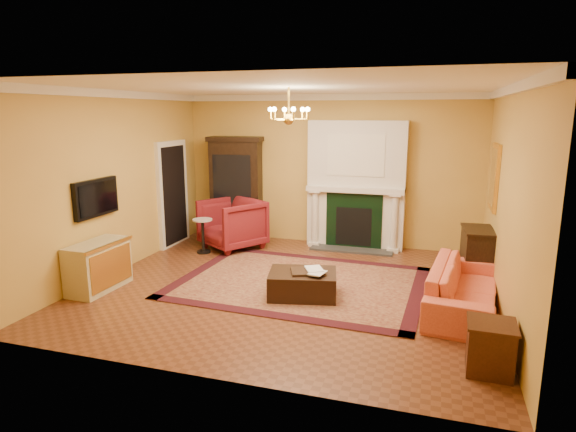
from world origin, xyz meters
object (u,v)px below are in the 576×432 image
at_px(commode, 98,266).
at_px(end_table, 490,349).
at_px(coral_sofa, 464,280).
at_px(pedestal_table, 203,233).
at_px(wingback_armchair, 232,222).
at_px(leather_ottoman, 303,284).
at_px(console_table, 477,256).
at_px(china_cabinet, 237,191).

bearing_deg(commode, end_table, -7.05).
bearing_deg(coral_sofa, pedestal_table, 79.94).
bearing_deg(wingback_armchair, leather_ottoman, -12.87).
bearing_deg(leather_ottoman, end_table, -43.19).
relative_size(end_table, console_table, 0.62).
xyz_separation_m(china_cabinet, end_table, (4.63, -4.28, -0.77)).
bearing_deg(console_table, leather_ottoman, -153.97).
height_order(china_cabinet, wingback_armchair, china_cabinet).
distance_m(end_table, leather_ottoman, 2.81).
relative_size(pedestal_table, leather_ottoman, 0.69).
bearing_deg(commode, coral_sofa, 10.56).
relative_size(wingback_armchair, console_table, 1.29).
xyz_separation_m(wingback_armchair, coral_sofa, (4.25, -1.90, -0.12)).
bearing_deg(leather_ottoman, coral_sofa, -6.76).
bearing_deg(end_table, leather_ottoman, 148.85).
bearing_deg(coral_sofa, end_table, -166.77).
bearing_deg(china_cabinet, end_table, -49.47).
distance_m(commode, leather_ottoman, 3.11).
relative_size(china_cabinet, pedestal_table, 3.10).
relative_size(console_table, leather_ottoman, 0.86).
height_order(coral_sofa, leather_ottoman, coral_sofa).
xyz_separation_m(pedestal_table, leather_ottoman, (2.42, -1.62, -0.19)).
bearing_deg(end_table, china_cabinet, 137.25).
bearing_deg(console_table, china_cabinet, 159.38).
bearing_deg(console_table, coral_sofa, -105.40).
height_order(console_table, leather_ottoman, console_table).
xyz_separation_m(wingback_armchair, leather_ottoman, (2.02, -2.10, -0.34)).
bearing_deg(end_table, pedestal_table, 147.52).
height_order(china_cabinet, pedestal_table, china_cabinet).
relative_size(wingback_armchair, leather_ottoman, 1.11).
bearing_deg(commode, console_table, 22.07).
relative_size(coral_sofa, leather_ottoman, 2.20).
relative_size(pedestal_table, commode, 0.67).
distance_m(china_cabinet, wingback_armchair, 0.90).
bearing_deg(wingback_armchair, console_table, 24.71).
xyz_separation_m(end_table, leather_ottoman, (-2.41, 1.45, -0.06)).
relative_size(pedestal_table, end_table, 1.28).
height_order(china_cabinet, commode, china_cabinet).
xyz_separation_m(pedestal_table, console_table, (4.89, -0.19, 0.03)).
height_order(pedestal_table, end_table, pedestal_table).
height_order(end_table, leather_ottoman, end_table).
height_order(coral_sofa, end_table, coral_sofa).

